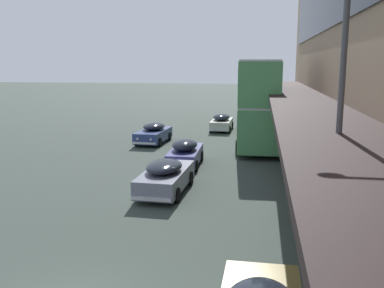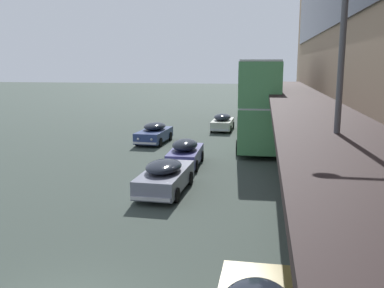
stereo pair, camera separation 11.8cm
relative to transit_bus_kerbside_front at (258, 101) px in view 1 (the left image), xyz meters
name	(u,v)px [view 1 (the left image)]	position (x,y,z in m)	size (l,w,h in m)	color
transit_bus_kerbside_front	(258,101)	(0.00, 0.00, 0.00)	(2.95, 9.39, 6.07)	#509D5D
sedan_oncoming_front	(256,103)	(-0.41, 25.90, -2.49)	(2.09, 4.30, 1.59)	beige
sedan_far_back	(185,153)	(-4.06, -6.39, -2.50)	(1.83, 4.44, 1.59)	navy
sedan_second_mid	(222,122)	(-3.21, 7.25, -2.53)	(1.87, 4.35, 1.51)	beige
sedan_lead_mid	(154,133)	(-7.68, 0.46, -2.53)	(2.11, 4.54, 1.50)	navy
sedan_second_near	(165,176)	(-4.06, -11.60, -2.52)	(2.06, 4.80, 1.50)	slate
sedan_trailing_mid	(256,109)	(-0.34, 19.44, -2.53)	(2.03, 5.00, 1.51)	olive
street_lamp	(334,112)	(2.03, -18.75, 1.31)	(1.50, 0.28, 7.72)	#4C4C51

